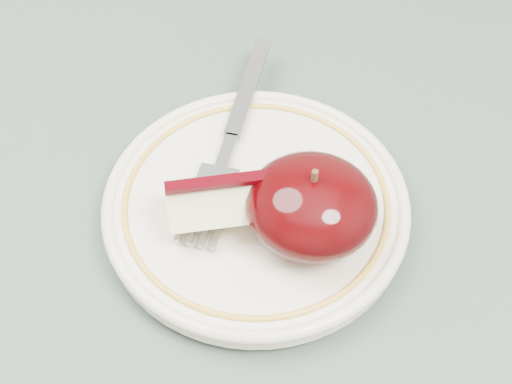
% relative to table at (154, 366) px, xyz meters
% --- Properties ---
extents(table, '(0.90, 0.90, 0.75)m').
position_rel_table_xyz_m(table, '(0.00, 0.00, 0.00)').
color(table, brown).
rests_on(table, ground).
extents(plate, '(0.21, 0.21, 0.02)m').
position_rel_table_xyz_m(plate, '(0.06, 0.08, 0.10)').
color(plate, beige).
rests_on(plate, table).
extents(apple_half, '(0.08, 0.08, 0.06)m').
position_rel_table_xyz_m(apple_half, '(0.10, 0.07, 0.13)').
color(apple_half, black).
rests_on(apple_half, plate).
extents(apple_wedge, '(0.10, 0.07, 0.04)m').
position_rel_table_xyz_m(apple_wedge, '(0.05, 0.07, 0.13)').
color(apple_wedge, '#FEEFBB').
rests_on(apple_wedge, plate).
extents(fork, '(0.03, 0.20, 0.00)m').
position_rel_table_xyz_m(fork, '(0.03, 0.13, 0.11)').
color(fork, gray).
rests_on(fork, plate).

